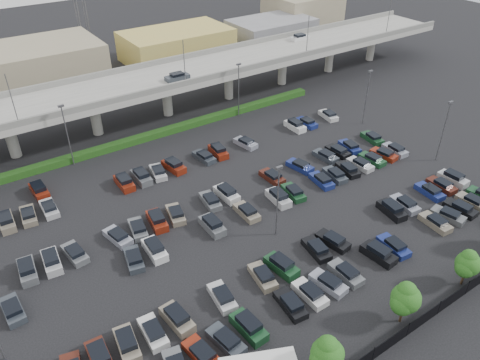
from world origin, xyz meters
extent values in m
plane|color=black|center=(0.00, 0.00, 0.00)|extent=(280.00, 280.00, 0.00)
cube|color=gray|center=(0.00, 32.00, 7.25)|extent=(150.00, 13.00, 1.10)
cube|color=slate|center=(0.00, 25.75, 8.30)|extent=(150.00, 0.50, 1.00)
cube|color=slate|center=(0.00, 38.25, 8.30)|extent=(150.00, 0.50, 1.00)
cylinder|color=gray|center=(-23.00, 32.00, 3.35)|extent=(1.80, 1.80, 6.70)
cube|color=slate|center=(-23.00, 32.00, 6.50)|extent=(2.60, 9.75, 0.50)
cylinder|color=gray|center=(-9.00, 32.00, 3.35)|extent=(1.80, 1.80, 6.70)
cube|color=slate|center=(-9.00, 32.00, 6.50)|extent=(2.60, 9.75, 0.50)
cylinder|color=gray|center=(5.00, 32.00, 3.35)|extent=(1.80, 1.80, 6.70)
cube|color=slate|center=(5.00, 32.00, 6.50)|extent=(2.60, 9.75, 0.50)
cylinder|color=gray|center=(19.00, 32.00, 3.35)|extent=(1.80, 1.80, 6.70)
cube|color=slate|center=(19.00, 32.00, 6.50)|extent=(2.60, 9.75, 0.50)
cylinder|color=gray|center=(33.00, 32.00, 3.35)|extent=(1.80, 1.80, 6.70)
cube|color=slate|center=(33.00, 32.00, 6.50)|extent=(2.60, 9.75, 0.50)
cylinder|color=gray|center=(47.00, 32.00, 3.35)|extent=(1.80, 1.80, 6.70)
cube|color=slate|center=(47.00, 32.00, 6.50)|extent=(2.60, 9.75, 0.50)
cylinder|color=gray|center=(61.00, 32.00, 3.35)|extent=(1.80, 1.80, 6.70)
cube|color=slate|center=(61.00, 32.00, 6.50)|extent=(2.60, 9.75, 0.50)
cube|color=#2F353D|center=(6.00, 29.00, 8.21)|extent=(4.40, 1.82, 0.82)
cube|color=black|center=(6.00, 29.00, 8.84)|extent=(2.30, 1.60, 0.50)
cube|color=silver|center=(40.00, 35.00, 8.21)|extent=(4.40, 1.82, 0.82)
cube|color=black|center=(40.00, 35.00, 8.84)|extent=(2.30, 1.60, 0.50)
cylinder|color=#4E4E54|center=(-22.00, 25.90, 11.80)|extent=(0.14, 0.14, 8.00)
cylinder|color=#4E4E54|center=(6.00, 25.90, 11.80)|extent=(0.14, 0.14, 8.00)
cylinder|color=#4E4E54|center=(34.00, 25.90, 11.80)|extent=(0.14, 0.14, 8.00)
cylinder|color=#4E4E54|center=(58.00, 25.90, 11.80)|extent=(0.14, 0.14, 8.00)
cube|color=#163C11|center=(0.00, 25.00, 0.55)|extent=(66.00, 1.60, 1.10)
cube|color=black|center=(0.00, -28.00, 0.90)|extent=(70.00, 0.06, 1.80)
cylinder|color=black|center=(-4.00, -28.00, 1.00)|extent=(0.10, 0.10, 2.00)
cylinder|color=black|center=(1.00, -28.00, 1.00)|extent=(0.10, 0.10, 2.00)
cylinder|color=black|center=(6.00, -28.00, 1.00)|extent=(0.10, 0.10, 2.00)
cylinder|color=black|center=(11.00, -28.00, 1.00)|extent=(0.10, 0.10, 2.00)
sphere|color=#155015|center=(-9.00, -26.67, 3.37)|extent=(3.04, 3.04, 3.04)
sphere|color=#155015|center=(-8.29, -26.57, 2.82)|extent=(2.39, 2.39, 2.39)
sphere|color=#155015|center=(-9.60, -26.75, 3.04)|extent=(2.39, 2.39, 2.39)
sphere|color=#155015|center=(-8.96, -26.55, 4.24)|extent=(2.06, 2.06, 2.06)
cylinder|color=#332316|center=(2.00, -26.39, 0.99)|extent=(0.26, 0.26, 1.97)
sphere|color=#155015|center=(2.00, -26.39, 3.39)|extent=(3.07, 3.07, 3.07)
sphere|color=#155015|center=(2.71, -26.29, 2.85)|extent=(2.41, 2.41, 2.41)
sphere|color=#155015|center=(1.40, -26.47, 3.07)|extent=(2.41, 2.41, 2.41)
sphere|color=#155015|center=(2.04, -26.27, 4.27)|extent=(2.08, 2.08, 2.08)
cylinder|color=#332316|center=(12.00, -26.82, 0.90)|extent=(0.26, 0.26, 1.80)
sphere|color=#155015|center=(12.00, -26.82, 3.09)|extent=(2.79, 2.79, 2.79)
sphere|color=#155015|center=(12.65, -26.72, 2.59)|extent=(2.19, 2.19, 2.19)
sphere|color=#155015|center=(11.45, -26.90, 2.79)|extent=(2.19, 2.19, 2.19)
sphere|color=#155015|center=(12.04, -26.70, 3.89)|extent=(1.89, 1.89, 1.89)
cube|color=maroon|center=(-17.25, -18.50, 0.41)|extent=(2.34, 4.59, 0.82)
cube|color=black|center=(-17.25, -18.70, 1.04)|extent=(1.87, 2.48, 0.50)
cube|color=#2F353D|center=(-14.50, -18.50, 0.41)|extent=(2.46, 4.62, 0.82)
cube|color=black|center=(-14.50, -18.70, 1.04)|extent=(1.93, 2.51, 0.50)
cube|color=#163E21|center=(-11.75, -18.50, 0.53)|extent=(2.07, 4.50, 1.05)
cube|color=black|center=(-11.75, -18.50, 1.34)|extent=(1.75, 2.69, 0.65)
cube|color=black|center=(-6.25, -18.50, 0.41)|extent=(2.30, 4.57, 0.82)
cube|color=black|center=(-6.25, -18.70, 1.04)|extent=(1.85, 2.46, 0.50)
cube|color=silver|center=(-3.50, -18.50, 0.41)|extent=(1.84, 4.41, 0.82)
cube|color=black|center=(-3.50, -18.70, 1.04)|extent=(1.61, 2.31, 0.50)
cube|color=gray|center=(-0.75, -18.50, 0.41)|extent=(2.45, 4.62, 0.82)
cube|color=black|center=(-0.75, -18.70, 1.04)|extent=(1.93, 2.51, 0.50)
cube|color=#56595D|center=(2.00, -18.50, 0.41)|extent=(1.84, 4.41, 0.82)
cube|color=black|center=(2.00, -18.70, 1.04)|extent=(1.61, 2.31, 0.50)
cube|color=black|center=(7.50, -18.50, 0.53)|extent=(2.18, 4.54, 1.05)
cube|color=black|center=(7.50, -18.50, 1.34)|extent=(1.81, 2.72, 0.65)
cube|color=navy|center=(10.25, -18.50, 0.41)|extent=(2.27, 4.56, 0.82)
cube|color=black|center=(10.25, -18.70, 1.04)|extent=(1.83, 2.45, 0.50)
cube|color=#786E5D|center=(18.50, -18.50, 0.41)|extent=(2.18, 4.54, 0.82)
cube|color=black|center=(18.50, -18.70, 1.04)|extent=(1.79, 2.43, 0.50)
cube|color=#56595D|center=(21.25, -18.50, 0.41)|extent=(2.65, 4.67, 0.82)
cube|color=black|center=(21.25, -18.70, 1.04)|extent=(2.02, 2.57, 0.50)
cube|color=black|center=(24.00, -18.50, 0.41)|extent=(2.10, 4.51, 0.82)
cube|color=black|center=(24.00, -18.70, 1.04)|extent=(1.75, 2.40, 0.50)
cube|color=#786E5D|center=(26.75, -18.50, 0.41)|extent=(1.99, 4.47, 0.82)
cube|color=black|center=(26.75, -18.70, 1.04)|extent=(1.69, 2.36, 0.50)
cube|color=#441A12|center=(-25.50, -13.50, 0.53)|extent=(2.05, 4.49, 1.05)
cube|color=black|center=(-25.50, -13.50, 1.34)|extent=(1.74, 2.68, 0.65)
cube|color=#786E5D|center=(-22.75, -13.50, 0.53)|extent=(2.40, 4.61, 1.05)
cube|color=black|center=(-22.75, -13.50, 1.34)|extent=(1.94, 2.79, 0.65)
cube|color=silver|center=(-20.00, -13.50, 0.41)|extent=(2.07, 4.50, 0.82)
cube|color=black|center=(-20.00, -13.70, 1.04)|extent=(1.73, 2.39, 0.50)
cube|color=#786E5D|center=(-17.25, -13.50, 0.53)|extent=(2.20, 4.54, 1.05)
cube|color=black|center=(-17.25, -13.50, 1.34)|extent=(1.82, 2.73, 0.65)
cube|color=#B3B4B8|center=(-11.75, -13.50, 0.41)|extent=(2.37, 4.60, 0.82)
cube|color=black|center=(-11.75, -13.70, 1.04)|extent=(1.88, 2.49, 0.50)
cube|color=#786E5D|center=(-6.25, -13.50, 0.41)|extent=(2.49, 4.63, 0.82)
cube|color=black|center=(-6.25, -13.70, 1.04)|extent=(1.94, 2.52, 0.50)
cube|color=#163E21|center=(-3.50, -13.50, 0.53)|extent=(2.31, 4.58, 1.05)
cube|color=black|center=(-3.50, -13.50, 1.34)|extent=(1.89, 2.77, 0.65)
cube|color=black|center=(2.00, -13.50, 0.41)|extent=(2.49, 4.63, 0.82)
cube|color=black|center=(2.00, -13.70, 1.04)|extent=(1.94, 2.52, 0.50)
cube|color=black|center=(4.75, -13.50, 0.41)|extent=(2.49, 4.63, 0.82)
cube|color=black|center=(4.75, -13.70, 1.04)|extent=(1.94, 2.52, 0.50)
cube|color=black|center=(15.75, -13.50, 0.53)|extent=(2.44, 4.62, 1.05)
cube|color=black|center=(15.75, -13.50, 1.34)|extent=(1.96, 2.81, 0.65)
cube|color=gray|center=(18.50, -13.50, 0.41)|extent=(2.31, 4.58, 0.82)
cube|color=black|center=(18.50, -13.70, 1.04)|extent=(1.85, 2.47, 0.50)
cube|color=navy|center=(24.00, -13.50, 0.41)|extent=(2.27, 4.57, 0.82)
cube|color=black|center=(24.00, -13.70, 1.04)|extent=(1.83, 2.46, 0.50)
cube|color=#441A12|center=(26.75, -13.50, 0.41)|extent=(2.03, 4.48, 0.82)
cube|color=black|center=(26.75, -13.70, 1.04)|extent=(1.71, 2.38, 0.50)
cube|color=#B3B4B8|center=(29.50, -13.50, 0.53)|extent=(2.00, 4.47, 1.05)
cube|color=black|center=(29.50, -13.50, 1.34)|extent=(1.71, 2.66, 0.65)
cube|color=#2F353D|center=(-31.00, -2.50, 0.41)|extent=(2.00, 4.47, 0.82)
cube|color=black|center=(-31.00, -2.70, 1.04)|extent=(1.70, 2.37, 0.50)
cube|color=#2F353D|center=(-17.25, -2.50, 0.41)|extent=(2.70, 4.68, 0.82)
cube|color=black|center=(-17.25, -2.70, 1.04)|extent=(2.05, 2.58, 0.50)
cube|color=white|center=(-14.50, -2.50, 0.53)|extent=(2.00, 4.47, 1.05)
cube|color=black|center=(-14.50, -2.50, 1.34)|extent=(1.71, 2.67, 0.65)
cube|color=#56595D|center=(-6.25, -2.50, 0.53)|extent=(1.87, 4.42, 1.05)
cube|color=black|center=(-6.25, -2.50, 1.34)|extent=(1.63, 2.62, 0.65)
cube|color=#786E5D|center=(-0.75, -2.50, 0.41)|extent=(1.95, 4.45, 0.82)
cube|color=black|center=(-0.75, -2.70, 1.04)|extent=(1.67, 2.35, 0.50)
cube|color=#B3B4B8|center=(4.75, -2.50, 0.53)|extent=(2.21, 4.55, 1.05)
cube|color=black|center=(4.75, -2.50, 1.34)|extent=(1.83, 2.73, 0.65)
cube|color=#163E21|center=(7.50, -2.50, 0.41)|extent=(2.47, 4.63, 0.82)
cube|color=black|center=(7.50, -2.70, 1.04)|extent=(1.93, 2.52, 0.50)
cube|color=navy|center=(13.00, -2.50, 0.41)|extent=(2.31, 4.58, 0.82)
cube|color=black|center=(13.00, -2.70, 1.04)|extent=(1.85, 2.47, 0.50)
cube|color=#2F353D|center=(15.75, -2.50, 0.41)|extent=(2.42, 4.61, 0.82)
cube|color=black|center=(15.75, -2.70, 1.04)|extent=(1.91, 2.50, 0.50)
cube|color=black|center=(18.50, -2.50, 0.41)|extent=(2.54, 4.64, 0.82)
cube|color=black|center=(18.50, -2.70, 1.04)|extent=(1.97, 2.54, 0.50)
cube|color=#B3B4B8|center=(21.25, -2.50, 0.41)|extent=(2.01, 4.48, 0.82)
cube|color=black|center=(21.25, -2.70, 1.04)|extent=(1.70, 2.37, 0.50)
cube|color=#163E21|center=(24.00, -2.50, 0.41)|extent=(2.09, 4.50, 0.82)
cube|color=black|center=(24.00, -2.70, 1.04)|extent=(1.74, 2.39, 0.50)
cube|color=maroon|center=(26.75, -2.50, 0.41)|extent=(2.46, 4.62, 0.82)
cube|color=black|center=(26.75, -2.70, 1.04)|extent=(1.93, 2.52, 0.50)
cube|color=gray|center=(29.50, -2.50, 0.41)|extent=(2.09, 4.50, 0.82)
cube|color=black|center=(29.50, -2.70, 1.04)|extent=(1.74, 2.40, 0.50)
cube|color=#56595D|center=(-28.25, 2.50, 0.53)|extent=(2.23, 4.55, 1.05)
cube|color=black|center=(-28.25, 2.50, 1.34)|extent=(1.84, 2.74, 0.65)
cube|color=#B3B4B8|center=(-25.50, 2.50, 0.53)|extent=(2.22, 4.55, 1.05)
cube|color=black|center=(-25.50, 2.50, 1.34)|extent=(1.84, 2.74, 0.65)
cube|color=#56595D|center=(-22.75, 2.50, 0.41)|extent=(2.34, 4.59, 0.82)
cube|color=black|center=(-22.75, 2.30, 1.04)|extent=(1.87, 2.48, 0.50)
cube|color=gray|center=(-17.25, 2.50, 0.41)|extent=(2.66, 4.67, 0.82)
cube|color=black|center=(-17.25, 2.30, 1.04)|extent=(2.03, 2.57, 0.50)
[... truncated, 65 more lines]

